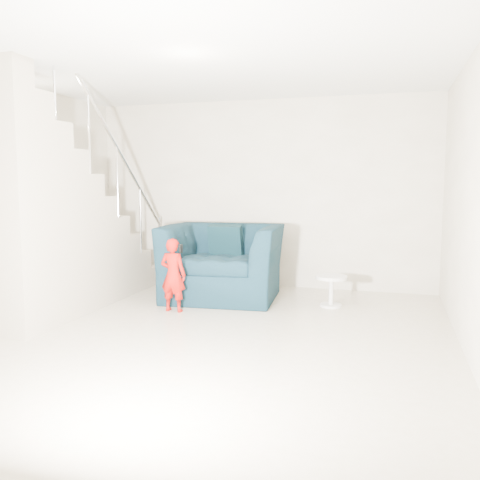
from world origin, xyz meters
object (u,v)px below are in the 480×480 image
object	(u,v)px
toddler	(173,275)
staircase	(48,232)
armchair	(223,262)
side_table	(331,286)

from	to	relation	value
toddler	staircase	world-z (taller)	staircase
armchair	toddler	world-z (taller)	armchair
toddler	staircase	size ratio (longest dim) A/B	0.24
armchair	toddler	bearing A→B (deg)	-116.13
side_table	armchair	bearing A→B (deg)	176.12
armchair	side_table	distance (m)	1.45
armchair	staircase	distance (m)	2.20
armchair	toddler	distance (m)	0.92
armchair	side_table	size ratio (longest dim) A/B	3.85
armchair	staircase	xyz separation A→B (m)	(-1.73, -1.27, 0.47)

